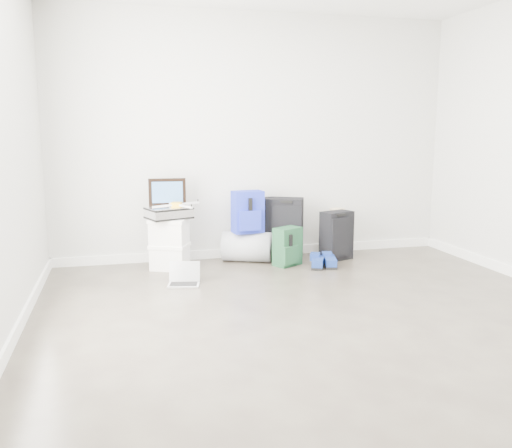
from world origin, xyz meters
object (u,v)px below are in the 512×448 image
object	(u,v)px
carry_on	(337,236)
laptop	(184,279)
boxes_stack	(170,244)
briefcase	(169,213)
duffel_bag	(247,247)
large_suitcase	(283,228)

from	to	relation	value
carry_on	laptop	xyz separation A→B (m)	(-1.77, -0.57, -0.22)
boxes_stack	laptop	bearing A→B (deg)	-59.06
boxes_stack	carry_on	xyz separation A→B (m)	(1.85, -0.04, 0.00)
briefcase	carry_on	xyz separation A→B (m)	(1.85, -0.04, -0.32)
duffel_bag	carry_on	size ratio (longest dim) A/B	0.98
duffel_bag	carry_on	bearing A→B (deg)	14.78
duffel_bag	laptop	distance (m)	1.08
laptop	briefcase	bearing A→B (deg)	109.51
large_suitcase	laptop	size ratio (longest dim) A/B	2.08
large_suitcase	briefcase	bearing A→B (deg)	-147.54
large_suitcase	carry_on	size ratio (longest dim) A/B	1.26
boxes_stack	carry_on	size ratio (longest dim) A/B	0.98
duffel_bag	large_suitcase	xyz separation A→B (m)	(0.43, 0.05, 0.18)
large_suitcase	carry_on	bearing A→B (deg)	3.84
boxes_stack	large_suitcase	bearing A→B (deg)	31.69
boxes_stack	duffel_bag	distance (m)	0.87
boxes_stack	laptop	world-z (taller)	boxes_stack
briefcase	large_suitcase	distance (m)	1.32
duffel_bag	carry_on	xyz separation A→B (m)	(0.99, -0.16, 0.11)
laptop	duffel_bag	bearing A→B (deg)	55.55
duffel_bag	laptop	size ratio (longest dim) A/B	1.63
carry_on	laptop	world-z (taller)	carry_on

